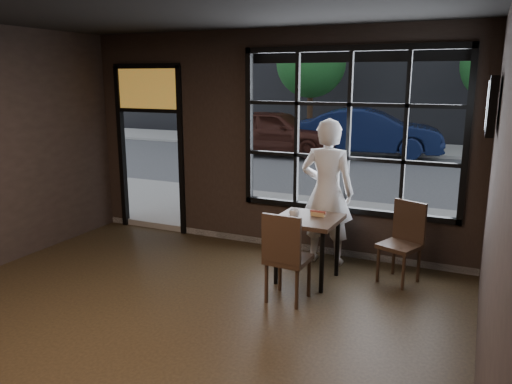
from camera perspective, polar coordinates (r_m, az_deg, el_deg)
The scene contains 16 objects.
floor at distance 5.00m, azimuth -15.52°, elevation -17.95°, with size 6.00×7.00×0.02m, color black.
wall_right at distance 3.36m, azimuth 25.78°, elevation -4.29°, with size 0.04×7.00×3.20m, color black.
window_frame at distance 6.97m, azimuth 10.54°, elevation 6.80°, with size 3.06×0.12×2.28m, color black.
stained_transom at distance 8.36m, azimuth -12.25°, elevation 11.49°, with size 1.20×0.06×0.70m, color orange.
street_asphalt at distance 27.50m, azimuth 18.48°, elevation 6.99°, with size 60.00×41.00×0.04m, color #545456.
cafe_table at distance 6.36m, azimuth 5.88°, elevation -6.45°, with size 0.77×0.77×0.83m, color #322217.
chair_near at distance 5.75m, azimuth 3.72°, elevation -7.30°, with size 0.46×0.46×1.07m, color #322217.
chair_window at distance 6.48m, azimuth 16.10°, elevation -5.66°, with size 0.44×0.44×1.02m, color #322217.
man at distance 6.86m, azimuth 8.11°, elevation -0.00°, with size 0.73×0.48×2.00m, color white.
hotdog at distance 6.30m, azimuth 7.10°, elevation -2.48°, with size 0.20×0.08×0.06m, color tan, non-canonical shape.
cup at distance 6.21m, azimuth 4.40°, elevation -2.48°, with size 0.12×0.12×0.10m, color silver.
tv at distance 5.76m, azimuth 25.37°, elevation 9.02°, with size 0.11×1.00×0.59m, color black.
navy_car at distance 16.23m, azimuth 12.78°, elevation 6.68°, with size 1.56×4.49×1.48m, color black.
maroon_car at distance 16.42m, azimuth 2.33°, elevation 6.95°, with size 1.67×4.16×1.42m, color #351610.
tree_left at distance 18.77m, azimuth 6.30°, elevation 14.45°, with size 2.53×2.53×4.31m.
tree_right at distance 18.07m, azimuth 26.16°, elevation 12.95°, with size 2.43×2.43×4.15m.
Camera 1 is at (2.87, -3.23, 2.52)m, focal length 35.00 mm.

